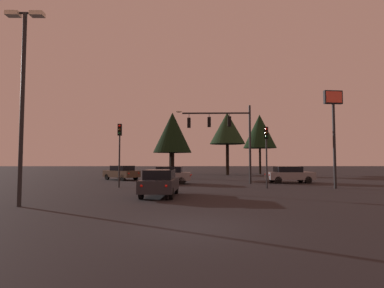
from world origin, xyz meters
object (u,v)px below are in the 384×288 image
car_crossing_right (289,174)px  tree_center_horizon (172,133)px  traffic_light_corner_left (266,145)px  car_far_lane (122,172)px  traffic_light_corner_right (120,143)px  tree_left_far (170,136)px  car_nearside_lane (160,182)px  tree_right_cluster (260,131)px  traffic_signal_mast_arm (226,129)px  car_crossing_left (168,175)px  tree_behind_sign (227,128)px  store_sign_illuminated (334,117)px  parking_lot_lamp_post (23,83)px

car_crossing_right → tree_center_horizon: 14.35m
traffic_light_corner_left → car_far_lane: size_ratio=1.05×
traffic_light_corner_right → tree_left_far: size_ratio=0.59×
traffic_light_corner_right → car_nearside_lane: bearing=-57.5°
car_crossing_right → tree_right_cluster: size_ratio=0.47×
traffic_signal_mast_arm → tree_left_far: (-6.18, 22.33, 1.25)m
traffic_signal_mast_arm → car_crossing_right: 7.27m
car_nearside_lane → traffic_light_corner_left: bearing=33.2°
traffic_signal_mast_arm → tree_center_horizon: bearing=120.5°
traffic_light_corner_right → car_crossing_right: size_ratio=1.13×
traffic_light_corner_right → tree_right_cluster: tree_right_cluster is taller
car_nearside_lane → car_crossing_left: (-0.14, 9.58, -0.00)m
traffic_light_corner_left → tree_behind_sign: tree_behind_sign is taller
store_sign_illuminated → parking_lot_lamp_post: bearing=-155.5°
car_nearside_lane → tree_center_horizon: size_ratio=0.57×
car_nearside_lane → tree_right_cluster: tree_right_cluster is taller
car_crossing_left → car_far_lane: 7.46m
parking_lot_lamp_post → tree_left_far: 35.66m
car_far_lane → tree_behind_sign: bearing=40.9°
car_nearside_lane → tree_right_cluster: 32.19m
car_crossing_left → traffic_light_corner_left: bearing=-31.7°
traffic_signal_mast_arm → car_crossing_right: traffic_signal_mast_arm is taller
traffic_light_corner_left → tree_center_horizon: (-7.64, 13.20, 2.15)m
traffic_signal_mast_arm → traffic_light_corner_left: traffic_signal_mast_arm is taller
traffic_signal_mast_arm → traffic_light_corner_right: traffic_signal_mast_arm is taller
store_sign_illuminated → tree_behind_sign: size_ratio=0.80×
traffic_signal_mast_arm → parking_lot_lamp_post: 17.00m
traffic_light_corner_left → car_crossing_left: bearing=148.3°
traffic_signal_mast_arm → tree_left_far: size_ratio=0.85×
traffic_signal_mast_arm → store_sign_illuminated: bearing=-32.6°
traffic_light_corner_right → parking_lot_lamp_post: 9.97m
car_nearside_lane → parking_lot_lamp_post: size_ratio=0.50×
car_far_lane → traffic_light_corner_left: bearing=-37.7°
traffic_light_corner_right → tree_left_far: bearing=84.6°
traffic_light_corner_right → tree_right_cluster: bearing=54.6°
car_crossing_right → tree_behind_sign: bearing=102.9°
car_nearside_lane → tree_behind_sign: bearing=74.1°
car_crossing_right → parking_lot_lamp_post: 22.48m
tree_behind_sign → store_sign_illuminated: bearing=-76.9°
car_nearside_lane → car_crossing_right: bearing=43.2°
traffic_signal_mast_arm → parking_lot_lamp_post: (-10.91, -13.01, 0.69)m
parking_lot_lamp_post → traffic_light_corner_left: bearing=33.0°
traffic_light_corner_right → store_sign_illuminated: store_sign_illuminated is taller
tree_behind_sign → tree_left_far: 10.26m
car_crossing_left → tree_right_cluster: size_ratio=0.46×
traffic_light_corner_left → traffic_light_corner_right: 11.11m
store_sign_illuminated → tree_center_horizon: size_ratio=0.93×
car_nearside_lane → parking_lot_lamp_post: parking_lot_lamp_post is taller
car_crossing_left → tree_right_cluster: bearing=56.1°
tree_left_far → car_far_lane: bearing=-104.3°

